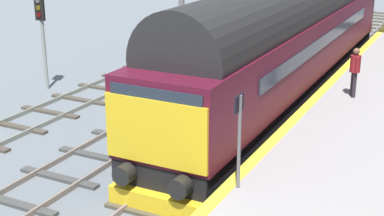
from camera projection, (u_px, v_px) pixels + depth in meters
The scene contains 9 objects.
ground_plane at pixel (219, 158), 16.30m from camera, with size 140.00×140.00×0.00m, color slate.
track_main at pixel (219, 156), 16.28m from camera, with size 2.50×60.00×0.15m.
track_adjacent_west at pixel (126, 137), 17.67m from camera, with size 2.50×60.00×0.15m.
track_adjacent_far_west at pixel (34, 119), 19.31m from camera, with size 2.50×60.00×0.15m.
station_platform at pixel (344, 166), 14.59m from camera, with size 4.00×44.00×1.01m.
diesel_locomotive at pixel (290, 35), 20.87m from camera, with size 2.74×20.29×4.68m.
signal_post_mid at pixel (41, 24), 22.04m from camera, with size 0.44×0.22×4.11m.
platform_number_sign at pixel (239, 128), 11.87m from camera, with size 0.10×0.44×2.13m.
waiting_passenger at pixel (355, 68), 18.31m from camera, with size 0.46×0.46×1.64m.
Camera 1 is at (6.10, -13.69, 6.62)m, focal length 52.12 mm.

